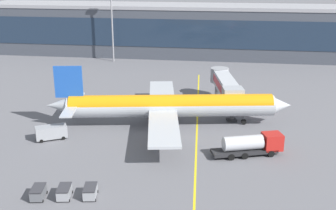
% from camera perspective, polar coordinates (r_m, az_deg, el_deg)
% --- Properties ---
extents(ground_plane, '(700.00, 700.00, 0.00)m').
position_cam_1_polar(ground_plane, '(71.36, -0.53, -4.12)').
color(ground_plane, slate).
extents(apron_lead_in_line, '(5.42, 79.86, 0.01)m').
position_cam_1_polar(apron_lead_in_line, '(72.64, 3.94, -3.74)').
color(apron_lead_in_line, yellow).
rests_on(apron_lead_in_line, ground_plane).
extents(terminal_building, '(160.94, 17.19, 15.81)m').
position_cam_1_polar(terminal_building, '(133.13, 9.87, 9.84)').
color(terminal_building, '#424751').
rests_on(terminal_building, ground_plane).
extents(main_airliner, '(43.47, 34.81, 11.06)m').
position_cam_1_polar(main_airliner, '(74.37, 0.20, -0.09)').
color(main_airliner, '#B2B7BC').
rests_on(main_airliner, ground_plane).
extents(jet_bridge, '(6.80, 18.56, 6.43)m').
position_cam_1_polar(jet_bridge, '(84.72, 7.79, 2.79)').
color(jet_bridge, '#B2B7BC').
rests_on(jet_bridge, ground_plane).
extents(fuel_tanker, '(11.04, 5.77, 3.25)m').
position_cam_1_polar(fuel_tanker, '(64.75, 11.34, -5.28)').
color(fuel_tanker, '#232326').
rests_on(fuel_tanker, ground_plane).
extents(crew_van, '(5.39, 4.29, 2.30)m').
position_cam_1_polar(crew_van, '(71.93, -15.52, -3.51)').
color(crew_van, gray).
rests_on(crew_van, ground_plane).
extents(baggage_cart_0, '(2.02, 2.88, 1.48)m').
position_cam_1_polar(baggage_cart_0, '(55.26, -17.24, -11.29)').
color(baggage_cart_0, '#595B60').
rests_on(baggage_cart_0, ground_plane).
extents(baggage_cart_1, '(2.02, 2.88, 1.48)m').
position_cam_1_polar(baggage_cart_1, '(54.50, -13.93, -11.42)').
color(baggage_cart_1, gray).
rests_on(baggage_cart_1, ground_plane).
extents(baggage_cart_2, '(2.02, 2.88, 1.48)m').
position_cam_1_polar(baggage_cart_2, '(53.93, -10.54, -11.50)').
color(baggage_cart_2, gray).
rests_on(baggage_cart_2, ground_plane).
extents(apron_light_mast_0, '(2.80, 0.50, 20.92)m').
position_cam_1_polar(apron_light_mast_0, '(125.24, -7.64, 11.48)').
color(apron_light_mast_0, gray).
rests_on(apron_light_mast_0, ground_plane).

